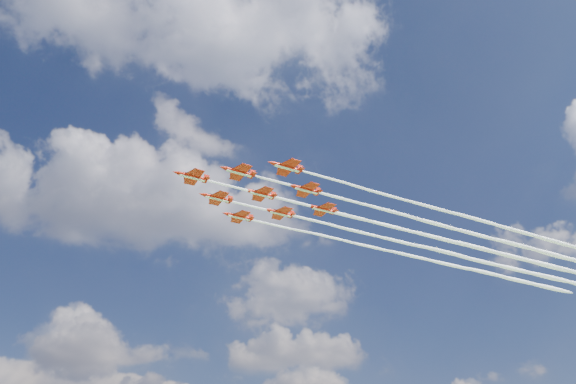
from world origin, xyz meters
name	(u,v)px	position (x,y,z in m)	size (l,w,h in m)	color
jet_lead	(433,237)	(54.93, 21.47, 75.84)	(148.57, 56.05, 2.34)	red
jet_row2_port	(473,233)	(66.19, 17.72, 75.84)	(148.57, 56.05, 2.34)	red
jet_row2_starb	(440,251)	(61.26, 31.51, 75.84)	(148.57, 56.05, 2.34)	red
jet_row3_port	(515,230)	(77.45, 13.97, 75.84)	(148.57, 56.05, 2.34)	red
jet_row3_centre	(479,248)	(72.52, 27.76, 75.84)	(148.57, 56.05, 2.34)	red
jet_row3_starb	(448,264)	(67.59, 41.55, 75.84)	(148.57, 56.05, 2.34)	red
jet_row4_port	(519,245)	(83.78, 24.01, 75.84)	(148.57, 56.05, 2.34)	red
jet_row4_starb	(484,262)	(78.85, 37.80, 75.84)	(148.57, 56.05, 2.34)	red
jet_tail	(522,259)	(90.11, 34.05, 75.84)	(148.57, 56.05, 2.34)	red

